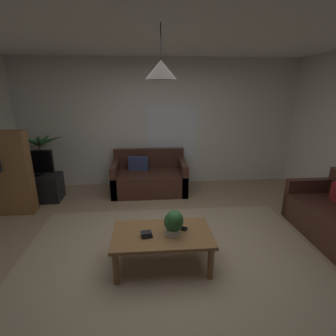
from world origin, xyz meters
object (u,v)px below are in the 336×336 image
object	(u,v)px
book_on_table_1	(146,233)
coffee_table	(162,238)
potted_palm_corner	(42,163)
potted_plant_on_table	(174,222)
tv_stand	(36,188)
pendant_lamp	(161,70)
couch_under_window	(149,178)
remote_on_table_0	(181,228)
remote_on_table_1	(180,228)
tv	(32,163)
bookshelf_corner	(8,173)
book_on_table_0	(147,235)

from	to	relation	value
book_on_table_1	coffee_table	bearing A→B (deg)	16.77
coffee_table	potted_palm_corner	bearing A→B (deg)	131.63
coffee_table	potted_plant_on_table	world-z (taller)	potted_plant_on_table
book_on_table_1	tv_stand	distance (m)	2.94
pendant_lamp	couch_under_window	bearing A→B (deg)	93.05
remote_on_table_0	remote_on_table_1	bearing A→B (deg)	-17.75
tv	book_on_table_1	bearing A→B (deg)	-45.44
book_on_table_1	pendant_lamp	world-z (taller)	pendant_lamp
pendant_lamp	remote_on_table_1	bearing A→B (deg)	18.64
tv_stand	book_on_table_1	bearing A→B (deg)	-45.74
remote_on_table_0	pendant_lamp	world-z (taller)	pendant_lamp
couch_under_window	bookshelf_corner	size ratio (longest dim) A/B	1.04
potted_plant_on_table	bookshelf_corner	bearing A→B (deg)	148.16
bookshelf_corner	pendant_lamp	world-z (taller)	pendant_lamp
remote_on_table_1	potted_plant_on_table	size ratio (longest dim) A/B	0.53
coffee_table	potted_palm_corner	size ratio (longest dim) A/B	0.92
book_on_table_1	couch_under_window	bearing A→B (deg)	88.52
remote_on_table_0	pendant_lamp	bearing A→B (deg)	-41.29
potted_palm_corner	bookshelf_corner	world-z (taller)	bookshelf_corner
potted_plant_on_table	tv_stand	world-z (taller)	potted_plant_on_table
remote_on_table_0	tv_stand	size ratio (longest dim) A/B	0.18
couch_under_window	tv_stand	world-z (taller)	couch_under_window
book_on_table_0	remote_on_table_1	size ratio (longest dim) A/B	0.69
remote_on_table_0	bookshelf_corner	size ratio (longest dim) A/B	0.11
remote_on_table_0	tv_stand	bearing A→B (deg)	-100.38
couch_under_window	potted_palm_corner	size ratio (longest dim) A/B	1.17
remote_on_table_1	potted_plant_on_table	distance (m)	0.20
remote_on_table_1	bookshelf_corner	xyz separation A→B (m)	(-2.63, 1.48, 0.26)
bookshelf_corner	coffee_table	bearing A→B (deg)	-32.65
couch_under_window	coffee_table	size ratio (longest dim) A/B	1.27
tv_stand	tv	world-z (taller)	tv
couch_under_window	bookshelf_corner	bearing A→B (deg)	-161.56
coffee_table	book_on_table_1	distance (m)	0.22
couch_under_window	coffee_table	distance (m)	2.32
couch_under_window	remote_on_table_1	xyz separation A→B (m)	(0.34, -2.24, 0.17)
bookshelf_corner	pendant_lamp	size ratio (longest dim) A/B	2.85
bookshelf_corner	pendant_lamp	bearing A→B (deg)	-32.65
bookshelf_corner	book_on_table_1	bearing A→B (deg)	-35.70
remote_on_table_1	tv_stand	world-z (taller)	tv_stand
book_on_table_1	remote_on_table_1	xyz separation A→B (m)	(0.40, 0.13, -0.03)
coffee_table	book_on_table_1	xyz separation A→B (m)	(-0.18, -0.06, 0.11)
potted_palm_corner	bookshelf_corner	bearing A→B (deg)	-97.79
coffee_table	tv_stand	xyz separation A→B (m)	(-2.23, 2.04, -0.12)
tv_stand	pendant_lamp	world-z (taller)	pendant_lamp
tv_stand	pendant_lamp	size ratio (longest dim) A/B	1.83
potted_plant_on_table	potted_palm_corner	world-z (taller)	potted_palm_corner
potted_plant_on_table	potted_palm_corner	bearing A→B (deg)	132.84
tv	pendant_lamp	world-z (taller)	pendant_lamp
remote_on_table_0	coffee_table	bearing A→B (deg)	-41.29
couch_under_window	tv	size ratio (longest dim) A/B	1.93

